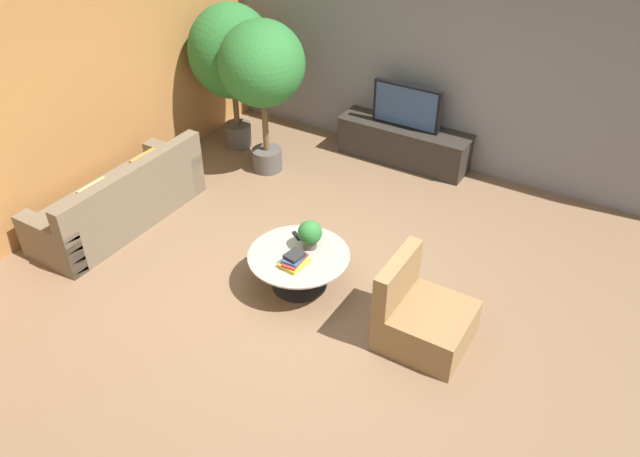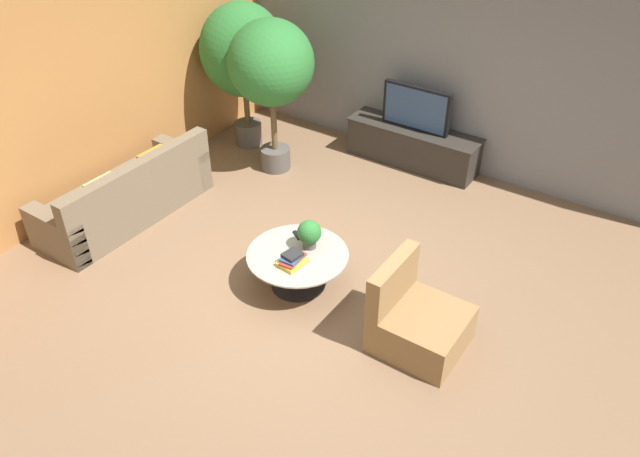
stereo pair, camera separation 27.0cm
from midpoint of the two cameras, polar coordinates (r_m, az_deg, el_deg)
The scene contains 13 objects.
ground_plane at distance 6.70m, azimuth -1.97°, elevation -5.09°, with size 24.00×24.00×0.00m, color brown.
back_wall_stone at distance 8.50m, azimuth 10.33°, elevation 15.31°, with size 7.40×0.12×3.00m, color slate.
side_wall_left at distance 8.06m, azimuth -21.67°, elevation 12.27°, with size 0.12×7.40×3.00m, color #B2753D.
media_console at distance 8.82m, azimuth 6.77°, elevation 7.73°, with size 1.87×0.50×0.54m.
television at distance 8.58m, azimuth 7.02°, elevation 11.00°, with size 0.96×0.13×0.60m.
coffee_table at distance 6.51m, azimuth -3.12°, elevation -3.24°, with size 1.06×1.06×0.41m.
couch_by_wall at distance 7.87m, azimuth -18.71°, elevation 2.30°, with size 0.84×2.18×0.84m.
armchair_wicker at distance 5.97m, azimuth 7.96°, elevation -8.09°, with size 0.80×0.76×0.86m.
potted_palm_tall at distance 8.85m, azimuth -9.01°, elevation 15.48°, with size 1.17×1.17×2.06m.
potted_palm_corner at distance 8.12m, azimuth -6.31°, elevation 14.40°, with size 1.10×1.10×2.06m.
potted_plant_tabletop at distance 6.42m, azimuth -2.13°, elevation -0.48°, with size 0.25×0.25×0.32m.
book_stack at distance 6.27m, azimuth -3.60°, elevation -2.94°, with size 0.25×0.31×0.13m.
remote_black at distance 6.68m, azimuth -3.30°, elevation -0.69°, with size 0.04×0.16×0.02m, color black.
Camera 1 is at (2.73, -4.29, 4.35)m, focal length 35.00 mm.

